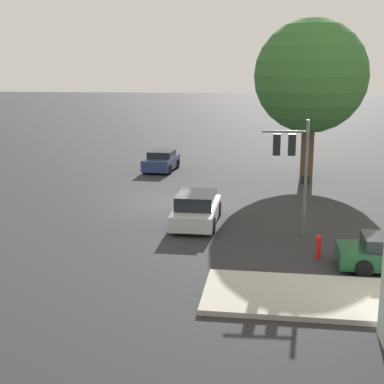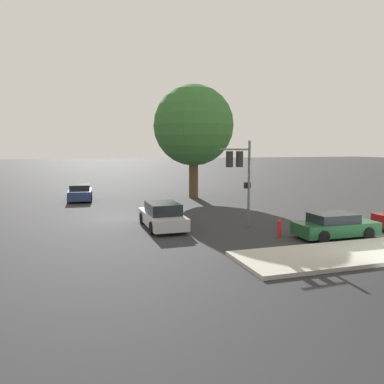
% 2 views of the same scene
% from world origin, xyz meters
% --- Properties ---
extents(ground_plane, '(300.00, 300.00, 0.00)m').
position_xyz_m(ground_plane, '(0.00, 0.00, 0.00)').
color(ground_plane, '#28282B').
extents(street_tree, '(7.36, 7.36, 10.36)m').
position_xyz_m(street_tree, '(-8.34, 8.02, 6.65)').
color(street_tree, '#4C3823').
rests_on(street_tree, ground_plane).
extents(traffic_signal, '(0.64, 2.07, 5.03)m').
position_xyz_m(traffic_signal, '(5.19, 6.45, 3.46)').
color(traffic_signal, '#515456').
rests_on(traffic_signal, ground_plane).
extents(crossing_car_0, '(3.97, 2.19, 1.42)m').
position_xyz_m(crossing_car_0, '(-9.28, -2.14, 0.69)').
color(crossing_car_0, navy).
rests_on(crossing_car_0, ground_plane).
extents(crossing_car_1, '(4.77, 2.05, 1.49)m').
position_xyz_m(crossing_car_1, '(3.92, 2.22, 0.71)').
color(crossing_car_1, '#B7B7BC').
rests_on(crossing_car_1, ground_plane).
extents(fire_hydrant, '(0.22, 0.22, 0.92)m').
position_xyz_m(fire_hydrant, '(7.99, 7.46, 0.49)').
color(fire_hydrant, red).
rests_on(fire_hydrant, ground_plane).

